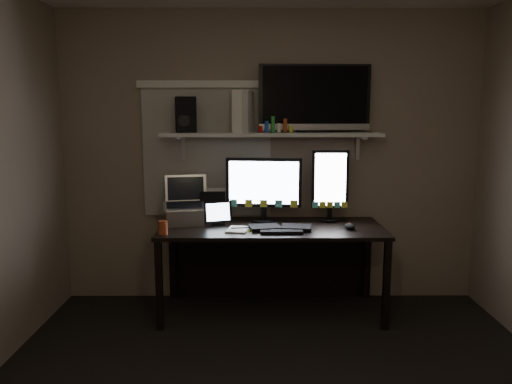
{
  "coord_description": "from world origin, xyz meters",
  "views": [
    {
      "loc": [
        -0.14,
        -2.52,
        1.64
      ],
      "look_at": [
        -0.13,
        1.25,
        1.04
      ],
      "focal_mm": 35.0,
      "sensor_mm": 36.0,
      "label": 1
    }
  ],
  "objects_px": {
    "tv": "(314,99)",
    "game_console": "(243,112)",
    "monitor_portrait": "(330,185)",
    "mouse": "(350,226)",
    "laptop": "(184,201)",
    "monitor_landscape": "(264,189)",
    "desk": "(271,244)",
    "speaker": "(186,115)",
    "keyboard": "(281,228)",
    "tablet": "(218,213)",
    "cup": "(163,227)"
  },
  "relations": [
    {
      "from": "monitor_portrait",
      "to": "desk",
      "type": "bearing_deg",
      "value": -170.01
    },
    {
      "from": "monitor_landscape",
      "to": "speaker",
      "type": "bearing_deg",
      "value": -176.23
    },
    {
      "from": "monitor_landscape",
      "to": "keyboard",
      "type": "xyz_separation_m",
      "value": [
        0.13,
        -0.29,
        -0.26
      ]
    },
    {
      "from": "desk",
      "to": "monitor_portrait",
      "type": "distance_m",
      "value": 0.7
    },
    {
      "from": "monitor_portrait",
      "to": "laptop",
      "type": "height_order",
      "value": "monitor_portrait"
    },
    {
      "from": "monitor_landscape",
      "to": "desk",
      "type": "bearing_deg",
      "value": -40.23
    },
    {
      "from": "desk",
      "to": "cup",
      "type": "xyz_separation_m",
      "value": [
        -0.83,
        -0.38,
        0.23
      ]
    },
    {
      "from": "tablet",
      "to": "monitor_landscape",
      "type": "bearing_deg",
      "value": 2.7
    },
    {
      "from": "keyboard",
      "to": "monitor_portrait",
      "type": "bearing_deg",
      "value": 35.14
    },
    {
      "from": "mouse",
      "to": "game_console",
      "type": "distance_m",
      "value": 1.27
    },
    {
      "from": "desk",
      "to": "tv",
      "type": "height_order",
      "value": "tv"
    },
    {
      "from": "monitor_landscape",
      "to": "tv",
      "type": "bearing_deg",
      "value": 13.11
    },
    {
      "from": "cup",
      "to": "tv",
      "type": "relative_size",
      "value": 0.11
    },
    {
      "from": "monitor_landscape",
      "to": "tv",
      "type": "relative_size",
      "value": 0.69
    },
    {
      "from": "tablet",
      "to": "tv",
      "type": "height_order",
      "value": "tv"
    },
    {
      "from": "monitor_landscape",
      "to": "laptop",
      "type": "height_order",
      "value": "monitor_landscape"
    },
    {
      "from": "game_console",
      "to": "speaker",
      "type": "xyz_separation_m",
      "value": [
        -0.47,
        0.0,
        -0.02
      ]
    },
    {
      "from": "mouse",
      "to": "tv",
      "type": "height_order",
      "value": "tv"
    },
    {
      "from": "desk",
      "to": "speaker",
      "type": "height_order",
      "value": "speaker"
    },
    {
      "from": "tv",
      "to": "game_console",
      "type": "distance_m",
      "value": 0.6
    },
    {
      "from": "monitor_landscape",
      "to": "tv",
      "type": "xyz_separation_m",
      "value": [
        0.42,
        0.06,
        0.75
      ]
    },
    {
      "from": "tv",
      "to": "keyboard",
      "type": "bearing_deg",
      "value": -132.71
    },
    {
      "from": "tv",
      "to": "speaker",
      "type": "bearing_deg",
      "value": 179.16
    },
    {
      "from": "game_console",
      "to": "speaker",
      "type": "height_order",
      "value": "game_console"
    },
    {
      "from": "mouse",
      "to": "cup",
      "type": "xyz_separation_m",
      "value": [
        -1.45,
        -0.17,
        0.03
      ]
    },
    {
      "from": "tv",
      "to": "monitor_landscape",
      "type": "bearing_deg",
      "value": -175.2
    },
    {
      "from": "game_console",
      "to": "speaker",
      "type": "distance_m",
      "value": 0.47
    },
    {
      "from": "tablet",
      "to": "cup",
      "type": "height_order",
      "value": "tablet"
    },
    {
      "from": "monitor_portrait",
      "to": "tablet",
      "type": "xyz_separation_m",
      "value": [
        -0.93,
        -0.16,
        -0.21
      ]
    },
    {
      "from": "laptop",
      "to": "speaker",
      "type": "bearing_deg",
      "value": 71.97
    },
    {
      "from": "monitor_landscape",
      "to": "speaker",
      "type": "distance_m",
      "value": 0.89
    },
    {
      "from": "monitor_landscape",
      "to": "monitor_portrait",
      "type": "xyz_separation_m",
      "value": [
        0.56,
        0.02,
        0.03
      ]
    },
    {
      "from": "mouse",
      "to": "speaker",
      "type": "bearing_deg",
      "value": 157.05
    },
    {
      "from": "cup",
      "to": "speaker",
      "type": "distance_m",
      "value": 0.97
    },
    {
      "from": "monitor_portrait",
      "to": "monitor_landscape",
      "type": "bearing_deg",
      "value": -177.32
    },
    {
      "from": "keyboard",
      "to": "tablet",
      "type": "height_order",
      "value": "tablet"
    },
    {
      "from": "laptop",
      "to": "speaker",
      "type": "distance_m",
      "value": 0.71
    },
    {
      "from": "game_console",
      "to": "mouse",
      "type": "bearing_deg",
      "value": 0.67
    },
    {
      "from": "desk",
      "to": "monitor_portrait",
      "type": "xyz_separation_m",
      "value": [
        0.5,
        0.08,
        0.48
      ]
    },
    {
      "from": "mouse",
      "to": "laptop",
      "type": "height_order",
      "value": "laptop"
    },
    {
      "from": "desk",
      "to": "game_console",
      "type": "xyz_separation_m",
      "value": [
        -0.23,
        0.07,
        1.1
      ]
    },
    {
      "from": "monitor_landscape",
      "to": "speaker",
      "type": "relative_size",
      "value": 2.18
    },
    {
      "from": "keyboard",
      "to": "laptop",
      "type": "distance_m",
      "value": 0.83
    },
    {
      "from": "desk",
      "to": "mouse",
      "type": "bearing_deg",
      "value": -18.9
    },
    {
      "from": "game_console",
      "to": "desk",
      "type": "bearing_deg",
      "value": 1.54
    },
    {
      "from": "mouse",
      "to": "speaker",
      "type": "relative_size",
      "value": 0.42
    },
    {
      "from": "mouse",
      "to": "monitor_portrait",
      "type": "bearing_deg",
      "value": 101.65
    },
    {
      "from": "monitor_portrait",
      "to": "tv",
      "type": "relative_size",
      "value": 0.67
    },
    {
      "from": "laptop",
      "to": "tv",
      "type": "height_order",
      "value": "tv"
    },
    {
      "from": "monitor_portrait",
      "to": "speaker",
      "type": "height_order",
      "value": "speaker"
    }
  ]
}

